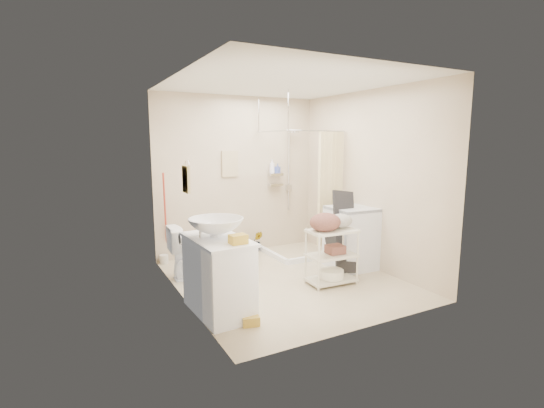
{
  "coord_description": "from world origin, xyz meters",
  "views": [
    {
      "loc": [
        -2.56,
        -4.46,
        1.86
      ],
      "look_at": [
        -0.07,
        0.25,
        1.01
      ],
      "focal_mm": 26.0,
      "sensor_mm": 36.0,
      "label": 1
    }
  ],
  "objects_px": {
    "laundry_rack": "(332,251)",
    "vanity": "(218,276)",
    "washing_machine": "(352,237)",
    "toilet": "(196,251)"
  },
  "relations": [
    {
      "from": "laundry_rack",
      "to": "washing_machine",
      "type": "bearing_deg",
      "value": 34.55
    },
    {
      "from": "laundry_rack",
      "to": "toilet",
      "type": "bearing_deg",
      "value": 147.08
    },
    {
      "from": "vanity",
      "to": "laundry_rack",
      "type": "xyz_separation_m",
      "value": [
        1.63,
        0.15,
        0.02
      ]
    },
    {
      "from": "vanity",
      "to": "washing_machine",
      "type": "xyz_separation_m",
      "value": [
        2.3,
        0.57,
        0.04
      ]
    },
    {
      "from": "toilet",
      "to": "laundry_rack",
      "type": "relative_size",
      "value": 0.84
    },
    {
      "from": "toilet",
      "to": "washing_machine",
      "type": "relative_size",
      "value": 0.81
    },
    {
      "from": "laundry_rack",
      "to": "vanity",
      "type": "bearing_deg",
      "value": -171.9
    },
    {
      "from": "vanity",
      "to": "toilet",
      "type": "distance_m",
      "value": 1.24
    },
    {
      "from": "toilet",
      "to": "washing_machine",
      "type": "xyz_separation_m",
      "value": [
        2.18,
        -0.67,
        0.09
      ]
    },
    {
      "from": "vanity",
      "to": "washing_machine",
      "type": "relative_size",
      "value": 1.05
    }
  ]
}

